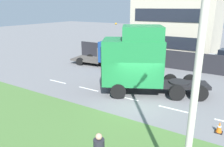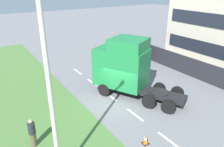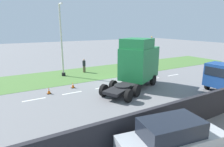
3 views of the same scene
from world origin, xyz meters
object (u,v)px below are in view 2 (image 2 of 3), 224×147
object	(u,v)px
pedestrian	(32,133)
traffic_cone_trailing	(146,140)
lorry_cab	(125,67)
flatbed_truck	(131,51)
lamp_post	(53,109)

from	to	relation	value
pedestrian	traffic_cone_trailing	bearing A→B (deg)	-31.40
lorry_cab	flatbed_truck	distance (m)	7.70
flatbed_truck	pedestrian	bearing A→B (deg)	26.36
flatbed_truck	traffic_cone_trailing	bearing A→B (deg)	50.71
lamp_post	pedestrian	world-z (taller)	lamp_post
lamp_post	pedestrian	bearing A→B (deg)	100.39
lamp_post	traffic_cone_trailing	xyz separation A→B (m)	(4.92, -0.48, -3.46)
lamp_post	pedestrian	size ratio (longest dim) A/B	4.70
pedestrian	traffic_cone_trailing	world-z (taller)	pedestrian
lamp_post	lorry_cab	bearing A→B (deg)	35.05
flatbed_truck	lorry_cab	bearing A→B (deg)	42.98
flatbed_truck	lamp_post	size ratio (longest dim) A/B	0.66
lorry_cab	flatbed_truck	xyz separation A→B (m)	(5.06, 5.72, -0.99)
flatbed_truck	lamp_post	distance (m)	16.90
traffic_cone_trailing	flatbed_truck	bearing A→B (deg)	56.23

